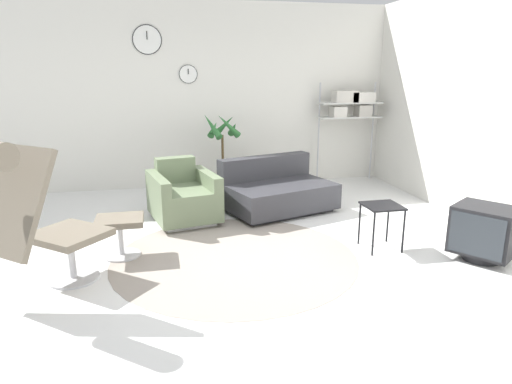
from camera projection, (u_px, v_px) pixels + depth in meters
ground_plane at (232, 253)px, 4.60m from camera, size 12.00×12.00×0.00m
wall_back at (200, 96)px, 7.03m from camera, size 12.00×0.09×2.80m
wall_right at (509, 108)px, 4.86m from camera, size 0.06×12.00×2.80m
round_rug at (235, 257)px, 4.49m from camera, size 2.40×2.40×0.01m
lounge_chair at (27, 204)px, 3.53m from camera, size 1.06×1.11×1.32m
ottoman at (120, 228)px, 4.46m from camera, size 0.46×0.39×0.40m
armchair_red at (183, 198)px, 5.56m from camera, size 0.89×1.01×0.73m
couch_low at (277, 192)px, 5.98m from camera, size 1.56×1.28×0.68m
side_table at (382, 211)px, 4.63m from camera, size 0.36×0.36×0.47m
crt_television at (484, 232)px, 4.37m from camera, size 0.69×0.71×0.54m
potted_plant at (223, 159)px, 6.70m from camera, size 0.57×0.53×1.22m
shelf_unit at (351, 105)px, 7.27m from camera, size 1.00×0.28×1.60m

